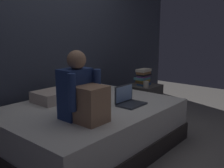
{
  "coord_description": "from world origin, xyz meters",
  "views": [
    {
      "loc": [
        -2.16,
        -1.69,
        1.34
      ],
      "look_at": [
        -0.05,
        0.1,
        0.77
      ],
      "focal_mm": 40.84,
      "sensor_mm": 36.0,
      "label": 1
    }
  ],
  "objects_px": {
    "person_sitting": "(82,94)",
    "mug": "(146,84)",
    "bed": "(90,127)",
    "nightstand": "(143,101)",
    "book_stack": "(143,77)",
    "clothes_pile": "(94,90)",
    "laptop": "(128,100)",
    "pillow": "(58,95)"
  },
  "relations": [
    {
      "from": "laptop",
      "to": "pillow",
      "type": "distance_m",
      "value": 0.87
    },
    {
      "from": "nightstand",
      "to": "book_stack",
      "type": "distance_m",
      "value": 0.39
    },
    {
      "from": "person_sitting",
      "to": "clothes_pile",
      "type": "relative_size",
      "value": 3.57
    },
    {
      "from": "pillow",
      "to": "clothes_pile",
      "type": "relative_size",
      "value": 3.05
    },
    {
      "from": "bed",
      "to": "clothes_pile",
      "type": "xyz_separation_m",
      "value": [
        0.45,
        0.38,
        0.31
      ]
    },
    {
      "from": "book_stack",
      "to": "clothes_pile",
      "type": "relative_size",
      "value": 1.36
    },
    {
      "from": "person_sitting",
      "to": "mug",
      "type": "bearing_deg",
      "value": 10.13
    },
    {
      "from": "person_sitting",
      "to": "clothes_pile",
      "type": "distance_m",
      "value": 1.07
    },
    {
      "from": "nightstand",
      "to": "pillow",
      "type": "relative_size",
      "value": 0.95
    },
    {
      "from": "person_sitting",
      "to": "laptop",
      "type": "bearing_deg",
      "value": -3.34
    },
    {
      "from": "book_stack",
      "to": "mug",
      "type": "xyz_separation_m",
      "value": [
        -0.11,
        -0.13,
        -0.08
      ]
    },
    {
      "from": "laptop",
      "to": "book_stack",
      "type": "xyz_separation_m",
      "value": [
        0.98,
        0.44,
        0.08
      ]
    },
    {
      "from": "book_stack",
      "to": "bed",
      "type": "bearing_deg",
      "value": -174.43
    },
    {
      "from": "person_sitting",
      "to": "pillow",
      "type": "relative_size",
      "value": 1.17
    },
    {
      "from": "person_sitting",
      "to": "mug",
      "type": "relative_size",
      "value": 7.28
    },
    {
      "from": "book_stack",
      "to": "clothes_pile",
      "type": "height_order",
      "value": "book_stack"
    },
    {
      "from": "laptop",
      "to": "book_stack",
      "type": "height_order",
      "value": "book_stack"
    },
    {
      "from": "bed",
      "to": "book_stack",
      "type": "distance_m",
      "value": 1.35
    },
    {
      "from": "book_stack",
      "to": "person_sitting",
      "type": "bearing_deg",
      "value": -166.38
    },
    {
      "from": "nightstand",
      "to": "mug",
      "type": "distance_m",
      "value": 0.36
    },
    {
      "from": "clothes_pile",
      "to": "pillow",
      "type": "bearing_deg",
      "value": 172.31
    },
    {
      "from": "nightstand",
      "to": "book_stack",
      "type": "relative_size",
      "value": 2.13
    },
    {
      "from": "nightstand",
      "to": "book_stack",
      "type": "xyz_separation_m",
      "value": [
        -0.02,
        0.01,
        0.39
      ]
    },
    {
      "from": "mug",
      "to": "clothes_pile",
      "type": "height_order",
      "value": "mug"
    },
    {
      "from": "bed",
      "to": "nightstand",
      "type": "xyz_separation_m",
      "value": [
        1.3,
        0.12,
        0.01
      ]
    },
    {
      "from": "nightstand",
      "to": "pillow",
      "type": "xyz_separation_m",
      "value": [
        -1.4,
        0.33,
        0.32
      ]
    },
    {
      "from": "book_stack",
      "to": "pillow",
      "type": "bearing_deg",
      "value": 166.77
    },
    {
      "from": "laptop",
      "to": "pillow",
      "type": "xyz_separation_m",
      "value": [
        -0.41,
        0.77,
        0.01
      ]
    },
    {
      "from": "nightstand",
      "to": "laptop",
      "type": "bearing_deg",
      "value": -156.25
    },
    {
      "from": "nightstand",
      "to": "clothes_pile",
      "type": "xyz_separation_m",
      "value": [
        -0.85,
        0.26,
        0.3
      ]
    },
    {
      "from": "mug",
      "to": "clothes_pile",
      "type": "xyz_separation_m",
      "value": [
        -0.72,
        0.38,
        -0.01
      ]
    },
    {
      "from": "mug",
      "to": "clothes_pile",
      "type": "bearing_deg",
      "value": 152.45
    },
    {
      "from": "person_sitting",
      "to": "mug",
      "type": "xyz_separation_m",
      "value": [
        1.55,
        0.28,
        -0.19
      ]
    },
    {
      "from": "nightstand",
      "to": "person_sitting",
      "type": "distance_m",
      "value": 1.8
    },
    {
      "from": "bed",
      "to": "nightstand",
      "type": "relative_size",
      "value": 3.77
    },
    {
      "from": "mug",
      "to": "clothes_pile",
      "type": "distance_m",
      "value": 0.81
    },
    {
      "from": "book_stack",
      "to": "mug",
      "type": "height_order",
      "value": "book_stack"
    },
    {
      "from": "bed",
      "to": "pillow",
      "type": "relative_size",
      "value": 3.57
    },
    {
      "from": "bed",
      "to": "clothes_pile",
      "type": "distance_m",
      "value": 0.66
    },
    {
      "from": "pillow",
      "to": "person_sitting",
      "type": "bearing_deg",
      "value": -111.06
    },
    {
      "from": "bed",
      "to": "nightstand",
      "type": "distance_m",
      "value": 1.31
    },
    {
      "from": "laptop",
      "to": "mug",
      "type": "xyz_separation_m",
      "value": [
        0.86,
        0.32,
        0.0
      ]
    }
  ]
}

